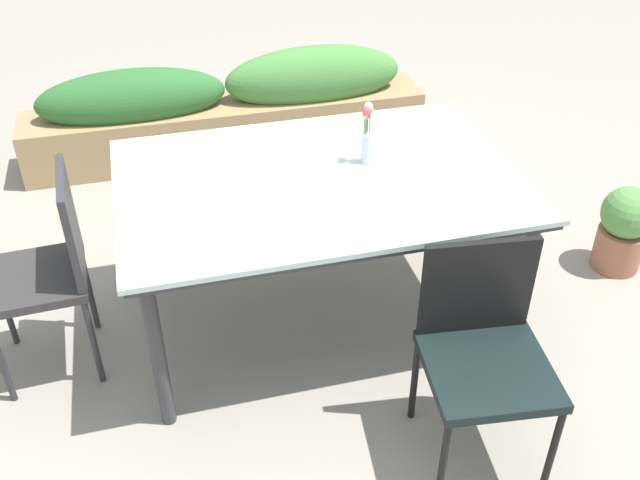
{
  "coord_description": "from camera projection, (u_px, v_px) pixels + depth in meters",
  "views": [
    {
      "loc": [
        -0.58,
        -2.49,
        2.34
      ],
      "look_at": [
        0.09,
        0.08,
        0.45
      ],
      "focal_mm": 40.54,
      "sensor_mm": 36.0,
      "label": 1
    }
  ],
  "objects": [
    {
      "name": "chair_near_right",
      "position": [
        484.0,
        344.0,
        2.64
      ],
      "size": [
        0.5,
        0.5,
        0.87
      ],
      "rotation": [
        0.0,
        0.0,
        3.03
      ],
      "color": "black",
      "rests_on": "ground"
    },
    {
      "name": "dining_table",
      "position": [
        320.0,
        190.0,
        3.11
      ],
      "size": [
        1.72,
        1.13,
        0.78
      ],
      "color": "#B2C6C1",
      "rests_on": "ground"
    },
    {
      "name": "planter_box",
      "position": [
        229.0,
        109.0,
        4.72
      ],
      "size": [
        2.61,
        0.41,
        0.67
      ],
      "color": "#9E7F56",
      "rests_on": "ground"
    },
    {
      "name": "ground_plane",
      "position": [
        306.0,
        329.0,
        3.44
      ],
      "size": [
        12.0,
        12.0,
        0.0
      ],
      "primitive_type": "plane",
      "color": "gray"
    },
    {
      "name": "potted_plant",
      "position": [
        624.0,
        227.0,
        3.71
      ],
      "size": [
        0.27,
        0.27,
        0.47
      ],
      "color": "#9E6047",
      "rests_on": "ground"
    },
    {
      "name": "chair_end_left",
      "position": [
        50.0,
        263.0,
        2.98
      ],
      "size": [
        0.43,
        0.43,
        0.93
      ],
      "rotation": [
        0.0,
        0.0,
        1.62
      ],
      "color": "#302E2E",
      "rests_on": "ground"
    },
    {
      "name": "flower_vase",
      "position": [
        367.0,
        135.0,
        3.1
      ],
      "size": [
        0.05,
        0.06,
        0.28
      ],
      "color": "silver",
      "rests_on": "dining_table"
    }
  ]
}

